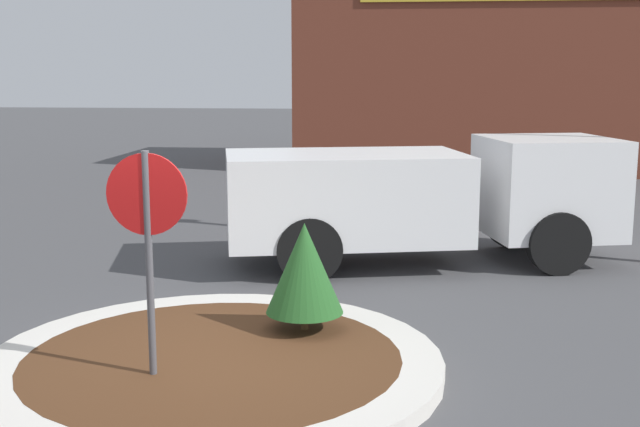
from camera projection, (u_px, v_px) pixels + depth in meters
name	position (u px, v px, depth m)	size (l,w,h in m)	color
ground_plane	(214.00, 371.00, 8.12)	(120.00, 120.00, 0.00)	#474749
traffic_island	(213.00, 364.00, 8.10)	(4.65, 4.65, 0.16)	beige
stop_sign	(148.00, 226.00, 7.37)	(0.76, 0.07, 2.29)	#4C4C51
island_shrub	(304.00, 268.00, 8.81)	(0.86, 0.86, 1.20)	brown
utility_truck	(421.00, 195.00, 12.52)	(6.33, 3.33, 1.97)	white
storefront_building	(511.00, 69.00, 25.51)	(13.24, 6.07, 6.22)	brown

